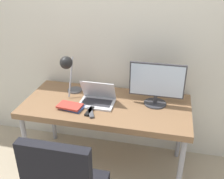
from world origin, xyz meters
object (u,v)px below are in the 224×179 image
Objects in this scene: desk_lamp at (68,68)px; laptop at (97,99)px; monitor at (157,83)px; book_stack at (71,107)px.

laptop is at bearing -11.16° from desk_lamp.
monitor is 0.87m from desk_lamp.
monitor reaches higher than laptop.
laptop is 1.30× the size of book_stack.
desk_lamp reaches higher than monitor.
monitor is 2.00× the size of book_stack.
laptop is 0.27m from book_stack.
desk_lamp is at bearing -176.59° from monitor.
book_stack is at bearing -160.88° from monitor.
desk_lamp is (-0.31, 0.06, 0.27)m from laptop.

